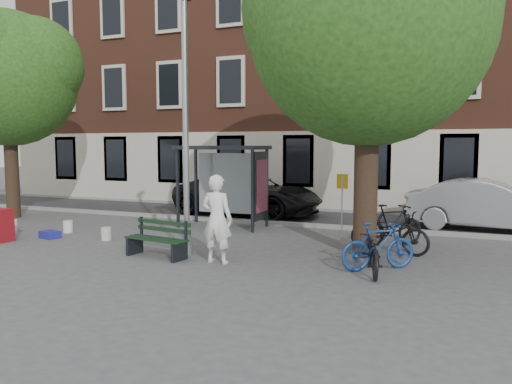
{
  "coord_description": "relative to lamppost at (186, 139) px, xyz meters",
  "views": [
    {
      "loc": [
        6.04,
        -10.37,
        2.63
      ],
      "look_at": [
        1.08,
        1.78,
        1.4
      ],
      "focal_mm": 35.0,
      "sensor_mm": 36.0,
      "label": 1
    }
  ],
  "objects": [
    {
      "name": "ground",
      "position": [
        0.0,
        0.0,
        -2.78
      ],
      "size": [
        90.0,
        90.0,
        0.0
      ],
      "primitive_type": "plane",
      "color": "#4C4C4F",
      "rests_on": "ground"
    },
    {
      "name": "road",
      "position": [
        0.0,
        7.0,
        -2.78
      ],
      "size": [
        40.0,
        4.0,
        0.01
      ],
      "primitive_type": "cube",
      "color": "#28282B",
      "rests_on": "ground"
    },
    {
      "name": "curb_near",
      "position": [
        0.0,
        5.0,
        -2.72
      ],
      "size": [
        40.0,
        0.25,
        0.12
      ],
      "primitive_type": "cube",
      "color": "gray",
      "rests_on": "ground"
    },
    {
      "name": "curb_far",
      "position": [
        0.0,
        9.0,
        -2.72
      ],
      "size": [
        40.0,
        0.25,
        0.12
      ],
      "primitive_type": "cube",
      "color": "gray",
      "rests_on": "ground"
    },
    {
      "name": "building_row",
      "position": [
        0.0,
        13.0,
        4.22
      ],
      "size": [
        30.0,
        8.0,
        14.0
      ],
      "primitive_type": "cube",
      "color": "brown",
      "rests_on": "ground"
    },
    {
      "name": "lamppost",
      "position": [
        0.0,
        0.0,
        0.0
      ],
      "size": [
        0.28,
        0.35,
        6.11
      ],
      "color": "#9EA0A3",
      "rests_on": "ground"
    },
    {
      "name": "tree_right",
      "position": [
        4.01,
        1.38,
        2.83
      ],
      "size": [
        5.76,
        5.6,
        8.2
      ],
      "color": "black",
      "rests_on": "ground"
    },
    {
      "name": "tree_left",
      "position": [
        -8.99,
        2.88,
        2.43
      ],
      "size": [
        5.18,
        4.86,
        7.4
      ],
      "color": "black",
      "rests_on": "ground"
    },
    {
      "name": "bus_shelter",
      "position": [
        -0.61,
        4.11,
        -0.87
      ],
      "size": [
        2.85,
        1.45,
        2.62
      ],
      "color": "#1E2328",
      "rests_on": "ground"
    },
    {
      "name": "painter",
      "position": [
        1.07,
        -0.52,
        -1.79
      ],
      "size": [
        0.73,
        0.48,
        1.99
      ],
      "primitive_type": "imported",
      "rotation": [
        0.0,
        0.0,
        3.14
      ],
      "color": "white",
      "rests_on": "ground"
    },
    {
      "name": "bench",
      "position": [
        -0.49,
        -0.51,
        -2.4
      ],
      "size": [
        1.69,
        0.78,
        0.84
      ],
      "rotation": [
        0.0,
        0.0,
        -0.16
      ],
      "color": "#1E2328",
      "rests_on": "ground"
    },
    {
      "name": "bike_a",
      "position": [
        4.51,
        1.98,
        -2.26
      ],
      "size": [
        2.09,
        1.12,
        1.05
      ],
      "primitive_type": "imported",
      "rotation": [
        0.0,
        0.0,
        1.35
      ],
      "color": "black",
      "rests_on": "ground"
    },
    {
      "name": "bike_b",
      "position": [
        4.52,
        0.18,
        -2.27
      ],
      "size": [
        1.64,
        1.47,
        1.03
      ],
      "primitive_type": "imported",
      "rotation": [
        0.0,
        0.0,
        2.26
      ],
      "color": "navy",
      "rests_on": "ground"
    },
    {
      "name": "bike_c",
      "position": [
        4.46,
        -0.18,
        -2.32
      ],
      "size": [
        1.05,
        1.85,
        0.92
      ],
      "primitive_type": "imported",
      "rotation": [
        0.0,
        0.0,
        0.27
      ],
      "color": "black",
      "rests_on": "ground"
    },
    {
      "name": "bike_d",
      "position": [
        4.45,
        2.88,
        -2.23
      ],
      "size": [
        1.74,
        1.61,
        1.11
      ],
      "primitive_type": "imported",
      "rotation": [
        0.0,
        0.0,
        2.29
      ],
      "color": "black",
      "rests_on": "ground"
    },
    {
      "name": "car_dark",
      "position": [
        -1.34,
        6.9,
        -2.0
      ],
      "size": [
        5.87,
        3.1,
        1.57
      ],
      "primitive_type": "imported",
      "rotation": [
        0.0,
        0.0,
        1.48
      ],
      "color": "black",
      "rests_on": "ground"
    },
    {
      "name": "car_silver",
      "position": [
        6.9,
        6.48,
        -1.99
      ],
      "size": [
        4.95,
        2.17,
        1.58
      ],
      "primitive_type": "imported",
      "rotation": [
        0.0,
        0.0,
        1.46
      ],
      "color": "#95969C",
      "rests_on": "ground"
    },
    {
      "name": "blue_crate",
      "position": [
        -4.68,
        0.36,
        -2.68
      ],
      "size": [
        0.64,
        0.53,
        0.2
      ],
      "primitive_type": "cube",
      "rotation": [
        0.0,
        0.0,
        -0.27
      ],
      "color": "navy",
      "rests_on": "ground"
    },
    {
      "name": "bucket_a",
      "position": [
        -4.87,
        1.28,
        -2.6
      ],
      "size": [
        0.3,
        0.3,
        0.36
      ],
      "primitive_type": "cylinder",
      "rotation": [
        0.0,
        0.0,
        -0.07
      ],
      "color": "white",
      "rests_on": "ground"
    },
    {
      "name": "bucket_b",
      "position": [
        -6.57,
        0.77,
        -2.6
      ],
      "size": [
        0.37,
        0.37,
        0.36
      ],
      "primitive_type": "cylinder",
      "rotation": [
        0.0,
        0.0,
        0.39
      ],
      "color": "white",
      "rests_on": "ground"
    },
    {
      "name": "bucket_c",
      "position": [
        -3.0,
        0.73,
        -2.6
      ],
      "size": [
        0.34,
        0.34,
        0.36
      ],
      "primitive_type": "cylinder",
      "rotation": [
        0.0,
        0.0,
        0.25
      ],
      "color": "silver",
      "rests_on": "ground"
    },
    {
      "name": "notice_sign",
      "position": [
        3.0,
        3.5,
        -1.48
      ],
      "size": [
        0.31,
        0.11,
        1.83
      ],
      "rotation": [
        0.0,
        0.0,
        0.26
      ],
      "color": "#9EA0A3",
      "rests_on": "ground"
    }
  ]
}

